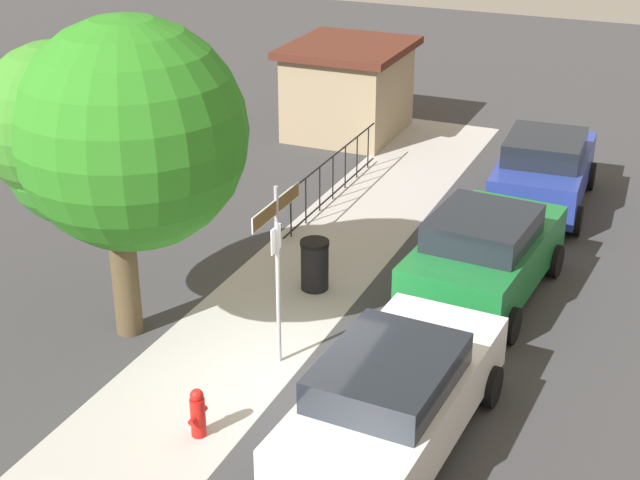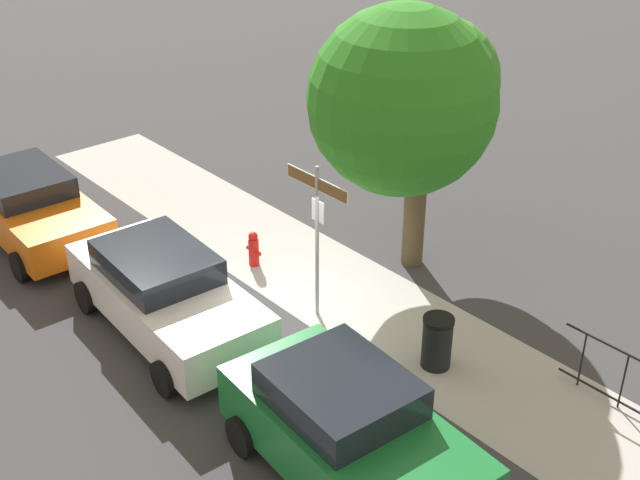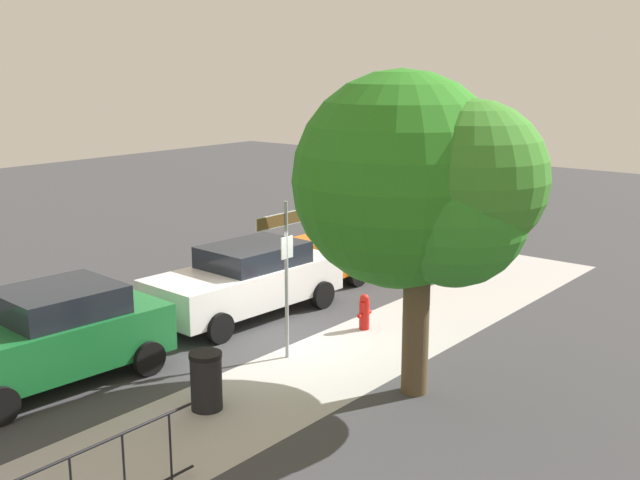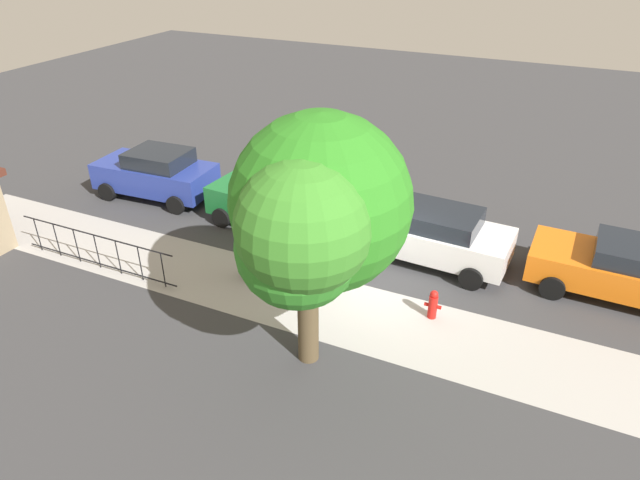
{
  "view_description": "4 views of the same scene",
  "coord_description": "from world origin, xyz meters",
  "px_view_note": "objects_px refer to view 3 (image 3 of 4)",
  "views": [
    {
      "loc": [
        -11.33,
        -5.48,
        8.3
      ],
      "look_at": [
        1.16,
        -0.07,
        2.02
      ],
      "focal_mm": 53.15,
      "sensor_mm": 36.0,
      "label": 1
    },
    {
      "loc": [
        10.47,
        -8.14,
        8.77
      ],
      "look_at": [
        1.31,
        -0.17,
        2.12
      ],
      "focal_mm": 45.8,
      "sensor_mm": 36.0,
      "label": 2
    },
    {
      "loc": [
        11.29,
        9.89,
        5.59
      ],
      "look_at": [
        -0.14,
        0.64,
        2.24
      ],
      "focal_mm": 43.9,
      "sensor_mm": 36.0,
      "label": 3
    },
    {
      "loc": [
        -3.9,
        11.88,
        8.56
      ],
      "look_at": [
        1.17,
        0.97,
        1.69
      ],
      "focal_mm": 31.7,
      "sensor_mm": 36.0,
      "label": 4
    }
  ],
  "objects_px": {
    "fire_hydrant": "(364,312)",
    "car_green": "(51,335)",
    "car_orange": "(367,240)",
    "street_sign": "(286,249)",
    "trash_bin": "(206,381)",
    "car_white": "(247,279)",
    "shade_tree": "(416,186)"
  },
  "relations": [
    {
      "from": "street_sign",
      "to": "car_green",
      "type": "height_order",
      "value": "street_sign"
    },
    {
      "from": "car_orange",
      "to": "car_green",
      "type": "bearing_deg",
      "value": 3.58
    },
    {
      "from": "car_orange",
      "to": "trash_bin",
      "type": "distance_m",
      "value": 9.67
    },
    {
      "from": "fire_hydrant",
      "to": "car_green",
      "type": "bearing_deg",
      "value": -24.63
    },
    {
      "from": "street_sign",
      "to": "car_green",
      "type": "relative_size",
      "value": 0.73
    },
    {
      "from": "car_green",
      "to": "trash_bin",
      "type": "bearing_deg",
      "value": 112.09
    },
    {
      "from": "shade_tree",
      "to": "car_white",
      "type": "relative_size",
      "value": 1.17
    },
    {
      "from": "car_white",
      "to": "trash_bin",
      "type": "bearing_deg",
      "value": 39.65
    },
    {
      "from": "car_white",
      "to": "trash_bin",
      "type": "distance_m",
      "value": 4.96
    },
    {
      "from": "car_orange",
      "to": "car_green",
      "type": "height_order",
      "value": "car_green"
    },
    {
      "from": "car_orange",
      "to": "fire_hydrant",
      "type": "xyz_separation_m",
      "value": [
        4.24,
        2.97,
        -0.42
      ]
    },
    {
      "from": "fire_hydrant",
      "to": "trash_bin",
      "type": "height_order",
      "value": "trash_bin"
    },
    {
      "from": "car_green",
      "to": "trash_bin",
      "type": "xyz_separation_m",
      "value": [
        -0.95,
        2.96,
        -0.38
      ]
    },
    {
      "from": "shade_tree",
      "to": "fire_hydrant",
      "type": "xyz_separation_m",
      "value": [
        -2.07,
        -2.49,
        -3.22
      ]
    },
    {
      "from": "street_sign",
      "to": "shade_tree",
      "type": "distance_m",
      "value": 3.05
    },
    {
      "from": "shade_tree",
      "to": "car_orange",
      "type": "distance_m",
      "value": 8.81
    },
    {
      "from": "car_orange",
      "to": "car_white",
      "type": "bearing_deg",
      "value": 5.46
    },
    {
      "from": "car_orange",
      "to": "trash_bin",
      "type": "height_order",
      "value": "car_orange"
    },
    {
      "from": "shade_tree",
      "to": "car_orange",
      "type": "xyz_separation_m",
      "value": [
        -6.31,
        -5.46,
        -2.8
      ]
    },
    {
      "from": "street_sign",
      "to": "car_orange",
      "type": "height_order",
      "value": "street_sign"
    },
    {
      "from": "car_orange",
      "to": "fire_hydrant",
      "type": "bearing_deg",
      "value": 36.8
    },
    {
      "from": "street_sign",
      "to": "car_green",
      "type": "xyz_separation_m",
      "value": [
        3.52,
        -2.46,
        -1.29
      ]
    },
    {
      "from": "shade_tree",
      "to": "trash_bin",
      "type": "xyz_separation_m",
      "value": [
        2.78,
        -2.19,
        -3.11
      ]
    },
    {
      "from": "trash_bin",
      "to": "fire_hydrant",
      "type": "bearing_deg",
      "value": -176.46
    },
    {
      "from": "street_sign",
      "to": "car_orange",
      "type": "xyz_separation_m",
      "value": [
        -6.52,
        -2.77,
        -1.37
      ]
    },
    {
      "from": "street_sign",
      "to": "car_white",
      "type": "bearing_deg",
      "value": -119.89
    },
    {
      "from": "street_sign",
      "to": "shade_tree",
      "type": "relative_size",
      "value": 0.56
    },
    {
      "from": "car_white",
      "to": "fire_hydrant",
      "type": "xyz_separation_m",
      "value": [
        -0.87,
        2.64,
        -0.45
      ]
    },
    {
      "from": "shade_tree",
      "to": "fire_hydrant",
      "type": "relative_size",
      "value": 7.06
    },
    {
      "from": "street_sign",
      "to": "fire_hydrant",
      "type": "distance_m",
      "value": 2.9
    },
    {
      "from": "trash_bin",
      "to": "car_green",
      "type": "bearing_deg",
      "value": -72.22
    },
    {
      "from": "car_orange",
      "to": "trash_bin",
      "type": "bearing_deg",
      "value": 21.58
    }
  ]
}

